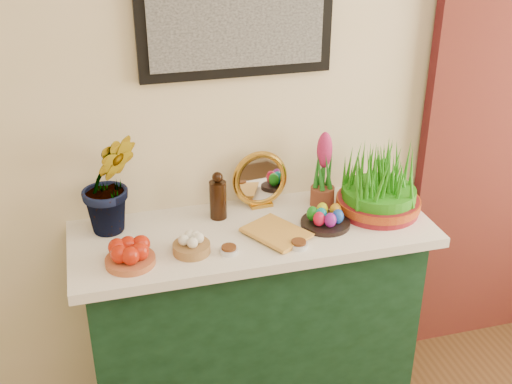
# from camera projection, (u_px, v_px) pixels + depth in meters

# --- Properties ---
(sideboard) EXTENTS (1.30, 0.45, 0.85)m
(sideboard) POSITION_uv_depth(u_px,v_px,m) (253.00, 323.00, 2.70)
(sideboard) COLOR #153A24
(sideboard) RESTS_ON ground
(tablecloth) EXTENTS (1.40, 0.55, 0.04)m
(tablecloth) POSITION_uv_depth(u_px,v_px,m) (253.00, 232.00, 2.50)
(tablecloth) COLOR white
(tablecloth) RESTS_ON sideboard
(hyacinth_green) EXTENTS (0.29, 0.25, 0.53)m
(hyacinth_green) POSITION_uv_depth(u_px,v_px,m) (108.00, 167.00, 2.36)
(hyacinth_green) COLOR #1F751F
(hyacinth_green) RESTS_ON tablecloth
(apple_bowl) EXTENTS (0.23, 0.23, 0.09)m
(apple_bowl) POSITION_uv_depth(u_px,v_px,m) (130.00, 255.00, 2.25)
(apple_bowl) COLOR #AE5831
(apple_bowl) RESTS_ON tablecloth
(garlic_basket) EXTENTS (0.14, 0.14, 0.08)m
(garlic_basket) POSITION_uv_depth(u_px,v_px,m) (191.00, 245.00, 2.32)
(garlic_basket) COLOR #A67542
(garlic_basket) RESTS_ON tablecloth
(vinegar_cruet) EXTENTS (0.07, 0.07, 0.20)m
(vinegar_cruet) POSITION_uv_depth(u_px,v_px,m) (218.00, 198.00, 2.53)
(vinegar_cruet) COLOR black
(vinegar_cruet) RESTS_ON tablecloth
(mirror) EXTENTS (0.24, 0.08, 0.24)m
(mirror) POSITION_uv_depth(u_px,v_px,m) (260.00, 180.00, 2.61)
(mirror) COLOR #BE8C2E
(mirror) RESTS_ON tablecloth
(book) EXTENTS (0.25, 0.28, 0.03)m
(book) POSITION_uv_depth(u_px,v_px,m) (260.00, 241.00, 2.37)
(book) COLOR gold
(book) RESTS_ON tablecloth
(spice_dish_left) EXTENTS (0.07, 0.07, 0.03)m
(spice_dish_left) POSITION_uv_depth(u_px,v_px,m) (229.00, 250.00, 2.32)
(spice_dish_left) COLOR silver
(spice_dish_left) RESTS_ON tablecloth
(spice_dish_right) EXTENTS (0.07, 0.07, 0.03)m
(spice_dish_right) POSITION_uv_depth(u_px,v_px,m) (299.00, 244.00, 2.36)
(spice_dish_right) COLOR silver
(spice_dish_right) RESTS_ON tablecloth
(egg_plate) EXTENTS (0.22, 0.22, 0.08)m
(egg_plate) POSITION_uv_depth(u_px,v_px,m) (325.00, 219.00, 2.49)
(egg_plate) COLOR black
(egg_plate) RESTS_ON tablecloth
(hyacinth_pink) EXTENTS (0.10, 0.10, 0.32)m
(hyacinth_pink) POSITION_uv_depth(u_px,v_px,m) (323.00, 173.00, 2.60)
(hyacinth_pink) COLOR brown
(hyacinth_pink) RESTS_ON tablecloth
(wheatgrass_sabzeh) EXTENTS (0.34, 0.34, 0.28)m
(wheatgrass_sabzeh) POSITION_uv_depth(u_px,v_px,m) (380.00, 184.00, 2.56)
(wheatgrass_sabzeh) COLOR maroon
(wheatgrass_sabzeh) RESTS_ON tablecloth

